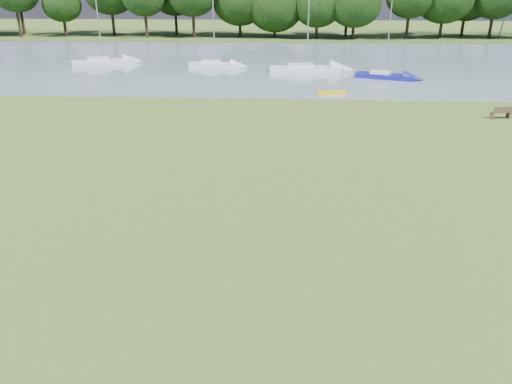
# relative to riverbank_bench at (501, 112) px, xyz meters

# --- Properties ---
(ground) EXTENTS (220.00, 220.00, 0.00)m
(ground) POSITION_rel_riverbank_bench_xyz_m (-15.32, -16.45, -0.46)
(ground) COLOR olive
(river) EXTENTS (220.00, 40.00, 0.10)m
(river) POSITION_rel_riverbank_bench_xyz_m (-15.32, 25.55, -0.46)
(river) COLOR slate
(river) RESTS_ON ground
(far_bank) EXTENTS (220.00, 20.00, 0.40)m
(far_bank) POSITION_rel_riverbank_bench_xyz_m (-15.32, 55.55, -0.46)
(far_bank) COLOR #4C6626
(far_bank) RESTS_ON ground
(riverbank_bench) EXTENTS (1.56, 0.75, 0.92)m
(riverbank_bench) POSITION_rel_riverbank_bench_xyz_m (0.00, 0.00, 0.00)
(riverbank_bench) COLOR brown
(riverbank_bench) RESTS_ON ground
(kayak) EXTENTS (2.68, 1.14, 0.26)m
(kayak) POSITION_rel_riverbank_bench_xyz_m (-11.67, 7.55, -0.28)
(kayak) COLOR yellow
(kayak) RESTS_ON river
(sailboat_1) EXTENTS (8.12, 2.82, 9.55)m
(sailboat_1) POSITION_rel_riverbank_bench_xyz_m (-13.59, 18.85, 0.09)
(sailboat_1) COLOR silver
(sailboat_1) RESTS_ON river
(sailboat_3) EXTENTS (5.99, 2.34, 7.40)m
(sailboat_3) POSITION_rel_riverbank_bench_xyz_m (-23.95, 21.27, 0.06)
(sailboat_3) COLOR silver
(sailboat_3) RESTS_ON river
(sailboat_5) EXTENTS (7.24, 4.72, 9.67)m
(sailboat_5) POSITION_rel_riverbank_bench_xyz_m (-37.45, 22.46, 0.11)
(sailboat_5) COLOR silver
(sailboat_5) RESTS_ON river
(sailboat_6) EXTENTS (5.91, 3.57, 7.46)m
(sailboat_6) POSITION_rel_riverbank_bench_xyz_m (-5.74, 15.35, 0.02)
(sailboat_6) COLOR navy
(sailboat_6) RESTS_ON river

